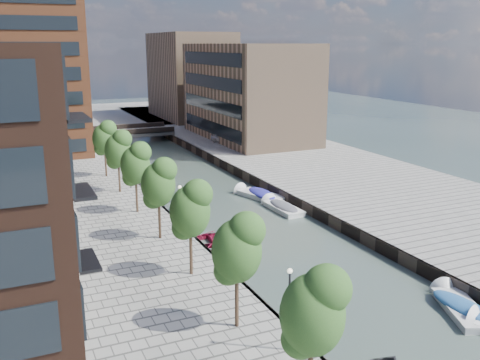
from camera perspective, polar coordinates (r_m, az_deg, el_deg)
water at (r=56.66m, az=-4.40°, el=-1.02°), size 300.00×300.00×0.00m
quay_right at (r=63.58m, az=9.27°, el=0.99°), size 20.00×140.00×1.00m
quay_wall_left at (r=54.85m, az=-10.40°, el=-1.20°), size 0.25×140.00×1.00m
quay_wall_right at (r=58.81m, az=1.19°, el=0.09°), size 0.25×140.00×1.00m
far_closure at (r=113.89m, az=-14.86°, el=6.55°), size 80.00×40.00×1.00m
tower at (r=76.47m, az=-23.94°, el=13.92°), size 18.00×18.00×30.00m
tan_block_near at (r=81.43m, az=0.85°, el=9.42°), size 12.00×25.00×14.00m
tan_block_far at (r=105.42m, az=-5.27°, el=11.02°), size 12.00×20.00×16.00m
bridge at (r=86.53m, az=-11.72°, el=5.00°), size 13.00×6.00×1.30m
tree_0 at (r=20.75m, az=7.74°, el=-13.50°), size 2.50×2.50×5.95m
tree_1 at (r=26.38m, az=-0.35°, el=-7.12°), size 2.50×2.50×5.95m
tree_2 at (r=32.55m, az=-5.37°, el=-2.98°), size 2.50×2.50×5.95m
tree_3 at (r=38.99m, az=-8.73°, el=-0.17°), size 2.50×2.50×5.95m
tree_4 at (r=45.60m, az=-11.13°, el=1.84°), size 2.50×2.50×5.95m
tree_5 at (r=52.32m, az=-12.92°, el=3.33°), size 2.50×2.50×5.95m
tree_6 at (r=59.10m, az=-14.31°, el=4.48°), size 2.50×2.50×5.95m
lamp_0 at (r=25.21m, az=5.27°, el=-12.72°), size 0.24×0.24×4.12m
lamp_1 at (r=38.91m, az=-6.39°, el=-2.87°), size 0.24×0.24×4.12m
lamp_2 at (r=53.89m, az=-11.68°, el=1.77°), size 0.24×0.24×4.12m
sloop_1 at (r=38.72m, az=-2.15°, el=-8.40°), size 5.27×4.25×0.97m
sloop_2 at (r=41.69m, az=-2.56°, el=-6.71°), size 5.30×3.94×1.05m
sloop_3 at (r=53.65m, az=-9.08°, el=-2.05°), size 5.59×4.86×0.97m
sloop_4 at (r=46.30m, az=-6.35°, el=-4.61°), size 5.37×4.42×0.97m
motorboat_0 at (r=34.24m, az=22.30°, el=-12.32°), size 3.68×5.53×1.75m
motorboat_3 at (r=53.70m, az=1.90°, el=-1.60°), size 3.78×6.01×1.90m
motorboat_4 at (r=49.87m, az=4.38°, el=-2.91°), size 1.97×5.30×1.75m
car at (r=77.43m, az=-1.79°, el=4.47°), size 2.98×4.52×1.43m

